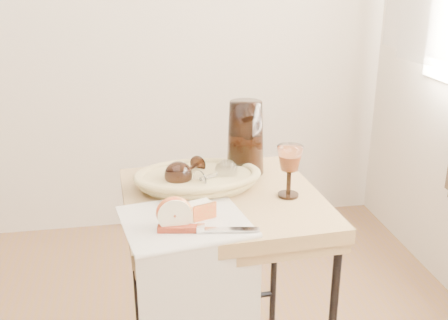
{
  "coord_description": "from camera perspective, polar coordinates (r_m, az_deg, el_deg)",
  "views": [
    {
      "loc": [
        0.45,
        -0.95,
        1.39
      ],
      "look_at": [
        0.7,
        0.45,
        0.85
      ],
      "focal_mm": 42.79,
      "sensor_mm": 36.0,
      "label": 1
    }
  ],
  "objects": [
    {
      "name": "goblet_lying_b",
      "position": [
        1.61,
        -0.96,
        -1.55
      ],
      "size": [
        0.14,
        0.12,
        0.07
      ],
      "primitive_type": null,
      "rotation": [
        0.0,
        0.0,
        0.56
      ],
      "color": "white",
      "rests_on": "bread_basket"
    },
    {
      "name": "side_table",
      "position": [
        1.77,
        -0.11,
        -14.73
      ],
      "size": [
        0.61,
        0.61,
        0.73
      ],
      "primitive_type": null,
      "rotation": [
        0.0,
        0.0,
        0.06
      ],
      "color": "brown",
      "rests_on": "floor"
    },
    {
      "name": "goblet_lying_a",
      "position": [
        1.63,
        -3.98,
        -1.1
      ],
      "size": [
        0.15,
        0.16,
        0.08
      ],
      "primitive_type": null,
      "rotation": [
        0.0,
        0.0,
        4.0
      ],
      "color": "#331C14",
      "rests_on": "bread_basket"
    },
    {
      "name": "apple_wedge",
      "position": [
        1.43,
        -2.75,
        -5.37
      ],
      "size": [
        0.08,
        0.06,
        0.05
      ],
      "primitive_type": "cube",
      "rotation": [
        0.0,
        0.0,
        0.33
      ],
      "color": "#FFEFC1",
      "rests_on": "tea_towel"
    },
    {
      "name": "wine_goblet",
      "position": [
        1.56,
        6.98,
        -1.2
      ],
      "size": [
        0.1,
        0.1,
        0.16
      ],
      "primitive_type": null,
      "rotation": [
        0.0,
        0.0,
        -0.33
      ],
      "color": "white",
      "rests_on": "side_table"
    },
    {
      "name": "pitcher",
      "position": [
        1.72,
        2.3,
        2.41
      ],
      "size": [
        0.2,
        0.27,
        0.28
      ],
      "primitive_type": null,
      "rotation": [
        0.0,
        0.0,
        0.15
      ],
      "color": "black",
      "rests_on": "side_table"
    },
    {
      "name": "bread_basket",
      "position": [
        1.63,
        -2.83,
        -2.17
      ],
      "size": [
        0.35,
        0.24,
        0.05
      ],
      "primitive_type": null,
      "rotation": [
        0.0,
        0.0,
        -0.0
      ],
      "color": "olive",
      "rests_on": "side_table"
    },
    {
      "name": "tea_towel",
      "position": [
        1.44,
        -4.25,
        -6.5
      ],
      "size": [
        0.37,
        0.34,
        0.01
      ],
      "primitive_type": "cube",
      "rotation": [
        0.0,
        0.0,
        0.17
      ],
      "color": "white",
      "rests_on": "side_table"
    },
    {
      "name": "table_knife",
      "position": [
        1.37,
        -2.13,
        -7.27
      ],
      "size": [
        0.26,
        0.07,
        0.02
      ],
      "primitive_type": null,
      "rotation": [
        0.0,
        0.0,
        -0.17
      ],
      "color": "silver",
      "rests_on": "tea_towel"
    },
    {
      "name": "apple_half",
      "position": [
        1.38,
        -5.37,
        -5.57
      ],
      "size": [
        0.09,
        0.05,
        0.09
      ],
      "primitive_type": "ellipsoid",
      "rotation": [
        0.0,
        0.0,
        0.02
      ],
      "color": "#B6090C",
      "rests_on": "tea_towel"
    }
  ]
}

